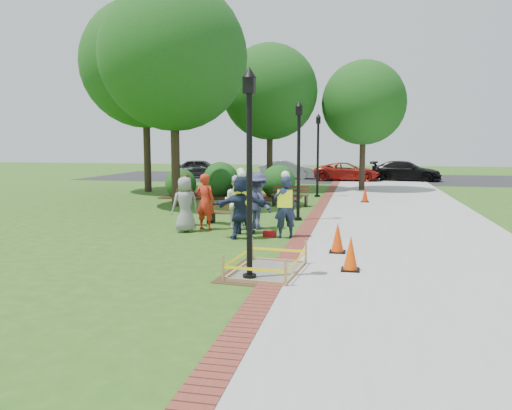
% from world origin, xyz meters
% --- Properties ---
extents(ground, '(100.00, 100.00, 0.00)m').
position_xyz_m(ground, '(0.00, 0.00, 0.00)').
color(ground, '#285116').
rests_on(ground, ground).
extents(sidewalk, '(6.00, 60.00, 0.02)m').
position_xyz_m(sidewalk, '(5.00, 10.00, 0.01)').
color(sidewalk, '#9E9E99').
rests_on(sidewalk, ground).
extents(brick_edging, '(0.50, 60.00, 0.03)m').
position_xyz_m(brick_edging, '(1.75, 10.00, 0.01)').
color(brick_edging, maroon).
rests_on(brick_edging, ground).
extents(mulch_bed, '(7.00, 3.00, 0.05)m').
position_xyz_m(mulch_bed, '(-3.00, 12.00, 0.02)').
color(mulch_bed, '#381E0F').
rests_on(mulch_bed, ground).
extents(parking_lot, '(36.00, 12.00, 0.01)m').
position_xyz_m(parking_lot, '(0.00, 27.00, 0.00)').
color(parking_lot, black).
rests_on(parking_lot, ground).
extents(wet_concrete_pad, '(1.91, 2.45, 0.55)m').
position_xyz_m(wet_concrete_pad, '(1.50, -2.40, 0.23)').
color(wet_concrete_pad, '#47331E').
rests_on(wet_concrete_pad, ground).
extents(bench_near, '(1.42, 0.86, 0.73)m').
position_xyz_m(bench_near, '(-1.08, 3.55, 0.23)').
color(bench_near, brown).
rests_on(bench_near, ground).
extents(bench_far, '(1.66, 0.62, 0.88)m').
position_xyz_m(bench_far, '(0.40, 8.95, 0.28)').
color(bench_far, '#502C1B').
rests_on(bench_far, ground).
extents(cone_front, '(0.40, 0.40, 0.78)m').
position_xyz_m(cone_front, '(3.26, -1.93, 0.38)').
color(cone_front, black).
rests_on(cone_front, ground).
extents(cone_back, '(0.40, 0.40, 0.79)m').
position_xyz_m(cone_back, '(2.90, -0.17, 0.38)').
color(cone_back, black).
rests_on(cone_back, ground).
extents(cone_far, '(0.38, 0.38, 0.75)m').
position_xyz_m(cone_far, '(3.65, 11.02, 0.36)').
color(cone_far, black).
rests_on(cone_far, ground).
extents(toolbox, '(0.40, 0.26, 0.18)m').
position_xyz_m(toolbox, '(0.83, 1.60, 0.09)').
color(toolbox, maroon).
rests_on(toolbox, ground).
extents(lamp_near, '(0.28, 0.28, 4.26)m').
position_xyz_m(lamp_near, '(1.25, -3.00, 2.48)').
color(lamp_near, black).
rests_on(lamp_near, ground).
extents(lamp_mid, '(0.28, 0.28, 4.26)m').
position_xyz_m(lamp_mid, '(1.25, 5.00, 2.48)').
color(lamp_mid, black).
rests_on(lamp_mid, ground).
extents(lamp_far, '(0.28, 0.28, 4.26)m').
position_xyz_m(lamp_far, '(1.25, 13.00, 2.48)').
color(lamp_far, black).
rests_on(lamp_far, ground).
extents(tree_left, '(6.29, 6.29, 9.56)m').
position_xyz_m(tree_left, '(-4.49, 7.87, 6.41)').
color(tree_left, '#3D2D1E').
rests_on(tree_left, ground).
extents(tree_back, '(5.53, 5.53, 8.47)m').
position_xyz_m(tree_back, '(-1.86, 16.32, 5.70)').
color(tree_back, '#3D2D1E').
rests_on(tree_back, ground).
extents(tree_right, '(4.85, 4.85, 7.51)m').
position_xyz_m(tree_right, '(3.49, 17.25, 5.07)').
color(tree_right, '#3D2D1E').
rests_on(tree_right, ground).
extents(tree_far, '(7.06, 7.06, 10.66)m').
position_xyz_m(tree_far, '(-8.48, 13.83, 7.12)').
color(tree_far, '#3D2D1E').
rests_on(tree_far, ground).
extents(shrub_a, '(1.60, 1.60, 1.60)m').
position_xyz_m(shrub_a, '(-5.65, 11.55, 0.00)').
color(shrub_a, '#144313').
rests_on(shrub_a, ground).
extents(shrub_b, '(1.93, 1.93, 1.93)m').
position_xyz_m(shrub_b, '(-3.77, 12.43, 0.00)').
color(shrub_b, '#144313').
rests_on(shrub_b, ground).
extents(shrub_c, '(1.30, 1.30, 1.30)m').
position_xyz_m(shrub_c, '(-2.22, 11.62, 0.00)').
color(shrub_c, '#144313').
rests_on(shrub_c, ground).
extents(shrub_d, '(1.78, 1.78, 1.78)m').
position_xyz_m(shrub_d, '(-0.73, 12.62, 0.00)').
color(shrub_d, '#144313').
rests_on(shrub_d, ground).
extents(shrub_e, '(0.87, 0.87, 0.87)m').
position_xyz_m(shrub_e, '(-3.47, 13.38, 0.00)').
color(shrub_e, '#144313').
rests_on(shrub_e, ground).
extents(casual_person_a, '(0.66, 0.62, 1.74)m').
position_xyz_m(casual_person_a, '(-1.92, 1.92, 0.87)').
color(casual_person_a, gray).
rests_on(casual_person_a, ground).
extents(casual_person_b, '(0.64, 0.48, 1.80)m').
position_xyz_m(casual_person_b, '(-1.42, 2.44, 0.90)').
color(casual_person_b, red).
rests_on(casual_person_b, ground).
extents(casual_person_c, '(0.62, 0.48, 1.74)m').
position_xyz_m(casual_person_c, '(-0.51, 2.84, 0.87)').
color(casual_person_c, white).
rests_on(casual_person_c, ground).
extents(casual_person_d, '(0.66, 0.57, 1.76)m').
position_xyz_m(casual_person_d, '(-2.31, 3.05, 0.88)').
color(casual_person_d, brown).
rests_on(casual_person_d, ground).
extents(casual_person_e, '(0.68, 0.67, 1.82)m').
position_xyz_m(casual_person_e, '(0.21, 2.93, 0.91)').
color(casual_person_e, '#35365E').
rests_on(casual_person_e, ground).
extents(hivis_worker_a, '(0.67, 0.52, 2.00)m').
position_xyz_m(hivis_worker_a, '(0.08, 1.19, 0.98)').
color(hivis_worker_a, '#191A42').
rests_on(hivis_worker_a, ground).
extents(hivis_worker_b, '(0.68, 0.56, 1.97)m').
position_xyz_m(hivis_worker_b, '(1.29, 1.58, 0.97)').
color(hivis_worker_b, '#171A3E').
rests_on(hivis_worker_b, ground).
extents(hivis_worker_c, '(0.70, 0.57, 2.02)m').
position_xyz_m(hivis_worker_c, '(-0.15, 2.03, 1.00)').
color(hivis_worker_c, '#16183B').
rests_on(hivis_worker_c, ground).
extents(parked_car_a, '(2.60, 5.14, 1.62)m').
position_xyz_m(parked_car_a, '(-8.97, 25.10, 0.00)').
color(parked_car_a, black).
rests_on(parked_car_a, ground).
extents(parked_car_b, '(2.24, 4.82, 1.55)m').
position_xyz_m(parked_car_b, '(-2.17, 25.68, 0.00)').
color(parked_car_b, '#B0B1B5').
rests_on(parked_car_b, ground).
extents(parked_car_c, '(1.98, 4.47, 1.45)m').
position_xyz_m(parked_car_c, '(2.43, 24.49, 0.00)').
color(parked_car_c, '#A01A14').
rests_on(parked_car_c, ground).
extents(parked_car_d, '(2.93, 5.14, 1.58)m').
position_xyz_m(parked_car_d, '(6.65, 25.28, 0.00)').
color(parked_car_d, black).
rests_on(parked_car_d, ground).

